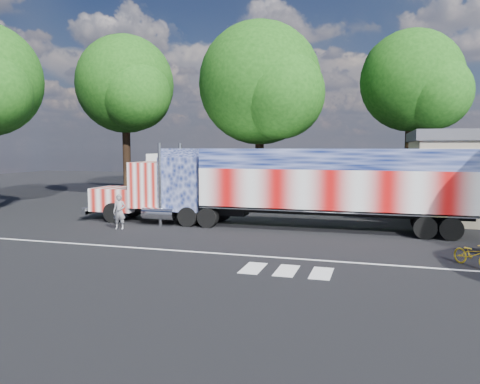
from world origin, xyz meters
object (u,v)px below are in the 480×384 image
(tree_n_mid, at_px, (262,84))
(coach_bus, at_px, (235,179))
(semi_truck, at_px, (283,184))
(woman, at_px, (119,212))
(bicycle, at_px, (473,255))
(tree_nw_a, at_px, (126,85))
(tree_ne_a, at_px, (414,82))

(tree_n_mid, bearing_deg, coach_bus, -99.80)
(semi_truck, bearing_deg, tree_n_mid, 108.78)
(woman, bearing_deg, coach_bus, 63.85)
(coach_bus, bearing_deg, tree_n_mid, 80.20)
(woman, xyz_separation_m, bicycle, (16.17, -3.25, -0.46))
(woman, distance_m, tree_nw_a, 20.84)
(semi_truck, distance_m, tree_n_mid, 15.24)
(bicycle, distance_m, tree_n_mid, 24.36)
(tree_ne_a, bearing_deg, tree_nw_a, -178.76)
(bicycle, bearing_deg, tree_nw_a, 104.99)
(coach_bus, distance_m, tree_n_mid, 8.71)
(tree_n_mid, bearing_deg, woman, -103.19)
(bicycle, relative_size, tree_ne_a, 0.13)
(coach_bus, distance_m, tree_ne_a, 15.52)
(coach_bus, height_order, tree_n_mid, tree_n_mid)
(woman, xyz_separation_m, tree_ne_a, (15.21, 17.10, 8.29))
(woman, bearing_deg, tree_nw_a, 106.94)
(tree_n_mid, xyz_separation_m, tree_ne_a, (11.53, 1.39, -0.08))
(semi_truck, xyz_separation_m, tree_nw_a, (-17.05, 13.69, 7.48))
(semi_truck, bearing_deg, tree_nw_a, 141.24)
(semi_truck, distance_m, bicycle, 10.35)
(coach_bus, xyz_separation_m, tree_nw_a, (-11.89, 5.48, 7.84))
(woman, bearing_deg, tree_n_mid, 65.23)
(tree_nw_a, bearing_deg, semi_truck, -38.76)
(semi_truck, relative_size, woman, 11.55)
(woman, relative_size, tree_ne_a, 0.14)
(woman, height_order, bicycle, woman)
(tree_n_mid, distance_m, tree_nw_a, 12.72)
(tree_n_mid, xyz_separation_m, tree_nw_a, (-12.69, 0.86, 0.50))
(semi_truck, bearing_deg, woman, -160.27)
(coach_bus, height_order, woman, coach_bus)
(coach_bus, bearing_deg, bicycle, -47.17)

